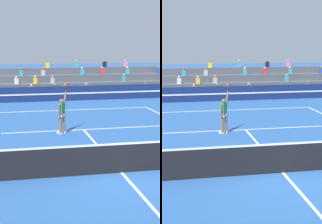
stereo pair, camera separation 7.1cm
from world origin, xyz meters
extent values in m
plane|color=#285699|center=(0.00, 0.00, 0.00)|extent=(120.00, 120.00, 0.00)
cube|color=white|center=(0.00, 11.90, 0.00)|extent=(11.00, 0.10, 0.01)
cube|color=white|center=(0.00, 6.43, 0.00)|extent=(8.25, 0.10, 0.01)
cube|color=white|center=(0.00, 0.00, 0.00)|extent=(0.10, 12.85, 0.01)
cube|color=black|center=(0.00, 0.00, 0.50)|extent=(11.90, 0.02, 1.00)
cube|color=white|center=(0.00, 0.00, 1.03)|extent=(11.90, 0.04, 0.06)
cube|color=navy|center=(0.00, 15.79, 0.55)|extent=(18.00, 0.24, 1.10)
cube|color=white|center=(0.00, 15.66, 0.55)|extent=(18.00, 0.02, 0.10)
cube|color=#4C515B|center=(0.00, 17.06, 0.28)|extent=(19.66, 0.95, 0.55)
cube|color=#2D4CA5|center=(-0.08, 16.89, 0.77)|extent=(0.32, 0.22, 0.44)
sphere|color=#9E7051|center=(-0.08, 16.89, 1.09)|extent=(0.18, 0.18, 0.18)
cube|color=pink|center=(7.37, 16.89, 0.77)|extent=(0.32, 0.22, 0.44)
sphere|color=brown|center=(7.37, 16.89, 1.09)|extent=(0.18, 0.18, 0.18)
cube|color=pink|center=(2.41, 16.89, 0.77)|extent=(0.32, 0.22, 0.44)
sphere|color=tan|center=(2.41, 16.89, 1.09)|extent=(0.18, 0.18, 0.18)
cube|color=pink|center=(-1.89, 16.89, 0.77)|extent=(0.32, 0.22, 0.44)
sphere|color=beige|center=(-1.89, 16.89, 1.09)|extent=(0.18, 0.18, 0.18)
cube|color=orange|center=(0.75, 16.89, 0.77)|extent=(0.32, 0.22, 0.44)
sphere|color=#9E7051|center=(0.75, 16.89, 1.09)|extent=(0.18, 0.18, 0.18)
cube|color=#4C515B|center=(0.00, 18.01, 0.55)|extent=(19.66, 0.95, 1.10)
cube|color=silver|center=(-2.98, 17.84, 1.32)|extent=(0.32, 0.22, 0.44)
sphere|color=beige|center=(-2.98, 17.84, 1.64)|extent=(0.18, 0.18, 0.18)
cube|color=yellow|center=(-1.51, 17.84, 1.32)|extent=(0.32, 0.22, 0.44)
sphere|color=beige|center=(-1.51, 17.84, 1.64)|extent=(0.18, 0.18, 0.18)
cube|color=teal|center=(5.81, 17.84, 1.32)|extent=(0.32, 0.22, 0.44)
sphere|color=tan|center=(5.81, 17.84, 1.64)|extent=(0.18, 0.18, 0.18)
cube|color=#B2B2B7|center=(-0.14, 17.84, 1.32)|extent=(0.32, 0.22, 0.44)
sphere|color=#9E7051|center=(-0.14, 17.84, 1.64)|extent=(0.18, 0.18, 0.18)
cube|color=#4C515B|center=(0.00, 18.96, 0.83)|extent=(19.66, 0.95, 1.65)
cube|color=teal|center=(-2.57, 18.79, 1.87)|extent=(0.32, 0.22, 0.44)
sphere|color=brown|center=(-2.57, 18.79, 2.19)|extent=(0.18, 0.18, 0.18)
cube|color=#2D4CA5|center=(9.24, 18.79, 1.87)|extent=(0.32, 0.22, 0.44)
sphere|color=#9E7051|center=(9.24, 18.79, 2.19)|extent=(0.18, 0.18, 0.18)
cube|color=teal|center=(2.47, 18.79, 1.87)|extent=(0.32, 0.22, 0.44)
sphere|color=beige|center=(2.47, 18.79, 2.19)|extent=(0.18, 0.18, 0.18)
cube|color=#B2B2B7|center=(-0.78, 18.79, 1.87)|extent=(0.32, 0.22, 0.44)
sphere|color=brown|center=(-0.78, 18.79, 2.19)|extent=(0.18, 0.18, 0.18)
cube|color=teal|center=(6.41, 18.79, 1.87)|extent=(0.32, 0.22, 0.44)
sphere|color=beige|center=(6.41, 18.79, 2.19)|extent=(0.18, 0.18, 0.18)
cube|color=red|center=(4.19, 18.79, 1.87)|extent=(0.32, 0.22, 0.44)
sphere|color=tan|center=(4.19, 18.79, 2.19)|extent=(0.18, 0.18, 0.18)
cube|color=#4C515B|center=(0.00, 19.91, 1.10)|extent=(19.66, 0.95, 2.20)
cube|color=yellow|center=(-0.32, 19.74, 2.42)|extent=(0.32, 0.22, 0.44)
sphere|color=brown|center=(-0.32, 19.74, 2.74)|extent=(0.18, 0.18, 0.18)
cube|color=black|center=(4.66, 19.74, 2.42)|extent=(0.32, 0.22, 0.44)
sphere|color=brown|center=(4.66, 19.74, 2.74)|extent=(0.18, 0.18, 0.18)
cube|color=teal|center=(2.16, 19.74, 2.42)|extent=(0.32, 0.22, 0.44)
sphere|color=tan|center=(2.16, 19.74, 2.74)|extent=(0.18, 0.18, 0.18)
cube|color=pink|center=(6.53, 19.74, 2.42)|extent=(0.32, 0.22, 0.44)
sphere|color=tan|center=(6.53, 19.74, 2.74)|extent=(0.18, 0.18, 0.18)
cylinder|color=brown|center=(-1.28, 5.81, 0.45)|extent=(0.14, 0.14, 0.90)
cylinder|color=brown|center=(-1.08, 5.93, 0.45)|extent=(0.14, 0.14, 0.90)
cube|color=white|center=(-1.20, 5.88, 0.94)|extent=(0.36, 0.38, 0.20)
cube|color=#338C4C|center=(-1.20, 5.88, 1.24)|extent=(0.38, 0.41, 0.56)
sphere|color=brown|center=(-1.20, 5.88, 1.60)|extent=(0.22, 0.22, 0.22)
cube|color=white|center=(-1.31, 5.84, 0.04)|extent=(0.28, 0.26, 0.09)
cube|color=white|center=(-1.11, 5.96, 0.04)|extent=(0.28, 0.26, 0.09)
cylinder|color=brown|center=(-1.35, 5.69, 1.18)|extent=(0.09, 0.09, 0.56)
cylinder|color=brown|center=(-0.99, 6.14, 1.74)|extent=(0.27, 0.31, 0.59)
cylinder|color=black|center=(-0.89, 6.27, 2.10)|extent=(0.10, 0.11, 0.21)
torus|color=#B21E1E|center=(-0.84, 6.33, 2.27)|extent=(0.27, 0.34, 0.41)
sphere|color=#C6DB33|center=(-0.54, 6.05, 0.03)|extent=(0.07, 0.07, 0.07)
camera|label=1|loc=(-3.81, -11.76, 4.51)|focal=60.00mm
camera|label=2|loc=(-3.74, -11.77, 4.51)|focal=60.00mm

